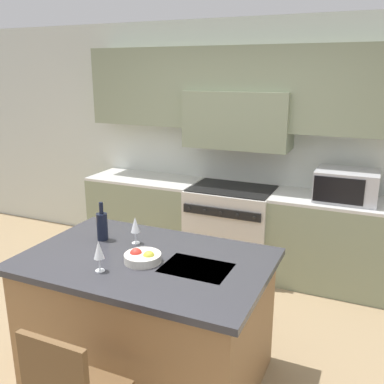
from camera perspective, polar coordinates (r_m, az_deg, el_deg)
ground_plane at (r=3.55m, az=-5.35°, el=-21.66°), size 10.00×10.00×0.00m
back_cabinetry at (r=4.78m, az=6.64°, el=9.06°), size 10.00×0.46×2.70m
back_counter at (r=4.82m, az=5.32°, el=-4.74°), size 3.50×0.62×0.93m
range_stove at (r=4.80m, az=5.24°, el=-4.81°), size 0.91×0.70×0.93m
microwave at (r=4.42m, az=19.88°, el=0.81°), size 0.58×0.45×0.30m
kitchen_island at (r=3.19m, az=-5.97°, el=-16.22°), size 1.68×1.10×0.93m
wine_bottle at (r=3.28m, az=-11.89°, el=-4.41°), size 0.08×0.08×0.29m
wine_glass_near at (r=2.77m, az=-12.32°, el=-7.66°), size 0.07×0.07×0.21m
wine_glass_far at (r=3.16m, az=-7.58°, el=-4.45°), size 0.07×0.07×0.21m
fruit_bowl at (r=2.90m, az=-6.61°, el=-8.64°), size 0.25×0.25×0.09m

